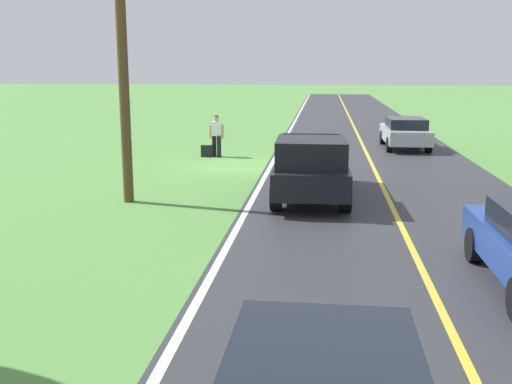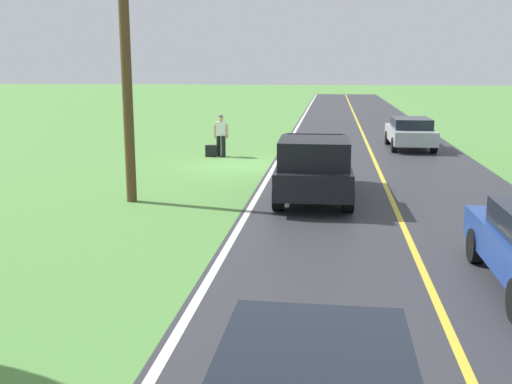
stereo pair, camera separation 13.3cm
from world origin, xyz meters
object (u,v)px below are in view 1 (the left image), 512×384
hitchhiker_walking (216,133)px  suitcase_carried (207,151)px  sedan_near_oncoming (405,132)px  pickup_truck_passing (311,166)px  utility_pole_roadside (123,59)px

hitchhiker_walking → suitcase_carried: bearing=16.6°
suitcase_carried → sedan_near_oncoming: bearing=107.3°
hitchhiker_walking → pickup_truck_passing: (-4.09, 7.78, -0.01)m
suitcase_carried → utility_pole_roadside: size_ratio=0.06×
pickup_truck_passing → sedan_near_oncoming: size_ratio=1.23×
suitcase_carried → utility_pole_roadside: bearing=-9.3°
suitcase_carried → pickup_truck_passing: 8.91m
hitchhiker_walking → pickup_truck_passing: size_ratio=0.32×
pickup_truck_passing → suitcase_carried: bearing=-59.5°
hitchhiker_walking → utility_pole_roadside: (0.94, 8.68, 2.91)m
hitchhiker_walking → sedan_near_oncoming: size_ratio=0.40×
hitchhiker_walking → utility_pole_roadside: utility_pole_roadside is taller
hitchhiker_walking → utility_pole_roadside: bearing=83.8°
pickup_truck_passing → utility_pole_roadside: utility_pole_roadside is taller
hitchhiker_walking → utility_pole_roadside: size_ratio=0.22×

